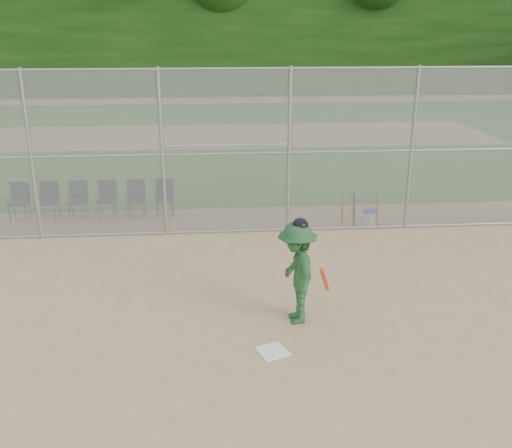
{
  "coord_description": "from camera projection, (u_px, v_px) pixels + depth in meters",
  "views": [
    {
      "loc": [
        -0.87,
        -8.27,
        4.92
      ],
      "look_at": [
        0.0,
        2.5,
        1.1
      ],
      "focal_mm": 40.0,
      "sensor_mm": 36.0,
      "label": 1
    }
  ],
  "objects": [
    {
      "name": "water_cooler",
      "position": [
        369.0,
        218.0,
        14.57
      ],
      "size": [
        0.34,
        0.34,
        0.43
      ],
      "color": "white",
      "rests_on": "ground"
    },
    {
      "name": "treeline",
      "position": [
        226.0,
        10.0,
        26.44
      ],
      "size": [
        81.0,
        60.0,
        11.0
      ],
      "color": "black",
      "rests_on": "ground"
    },
    {
      "name": "spare_bats",
      "position": [
        360.0,
        210.0,
        14.5
      ],
      "size": [
        0.96,
        0.31,
        0.85
      ],
      "color": "#D84C14",
      "rests_on": "ground"
    },
    {
      "name": "chair_5",
      "position": [
        165.0,
        198.0,
        15.27
      ],
      "size": [
        0.54,
        0.52,
        0.96
      ],
      "primitive_type": null,
      "color": "#0E1834",
      "rests_on": "ground"
    },
    {
      "name": "batter_at_plate",
      "position": [
        297.0,
        272.0,
        9.69
      ],
      "size": [
        0.94,
        1.31,
        1.89
      ],
      "color": "#205027",
      "rests_on": "ground"
    },
    {
      "name": "chair_0",
      "position": [
        18.0,
        202.0,
        14.98
      ],
      "size": [
        0.54,
        0.52,
        0.96
      ],
      "primitive_type": null,
      "color": "#0E1834",
      "rests_on": "ground"
    },
    {
      "name": "backstop_fence",
      "position": [
        248.0,
        150.0,
        13.49
      ],
      "size": [
        16.09,
        0.09,
        4.0
      ],
      "color": "gray",
      "rests_on": "ground"
    },
    {
      "name": "chair_3",
      "position": [
        107.0,
        200.0,
        15.16
      ],
      "size": [
        0.54,
        0.52,
        0.96
      ],
      "primitive_type": null,
      "color": "#0E1834",
      "rests_on": "ground"
    },
    {
      "name": "ground",
      "position": [
        268.0,
        336.0,
        9.48
      ],
      "size": [
        100.0,
        100.0,
        0.0
      ],
      "primitive_type": "plane",
      "color": "tan",
      "rests_on": "ground"
    },
    {
      "name": "chair_2",
      "position": [
        78.0,
        200.0,
        15.1
      ],
      "size": [
        0.54,
        0.52,
        0.96
      ],
      "primitive_type": null,
      "color": "#0E1834",
      "rests_on": "ground"
    },
    {
      "name": "chair_4",
      "position": [
        136.0,
        199.0,
        15.22
      ],
      "size": [
        0.54,
        0.52,
        0.96
      ],
      "primitive_type": null,
      "color": "#0E1834",
      "rests_on": "ground"
    },
    {
      "name": "chair_1",
      "position": [
        48.0,
        201.0,
        15.04
      ],
      "size": [
        0.54,
        0.52,
        0.96
      ],
      "primitive_type": null,
      "color": "#0E1834",
      "rests_on": "ground"
    },
    {
      "name": "home_plate",
      "position": [
        273.0,
        351.0,
        9.02
      ],
      "size": [
        0.57,
        0.57,
        0.02
      ],
      "primitive_type": "cube",
      "rotation": [
        0.0,
        0.0,
        0.38
      ],
      "color": "white",
      "rests_on": "ground"
    },
    {
      "name": "dirt_patch_far",
      "position": [
        229.0,
        135.0,
        26.39
      ],
      "size": [
        24.0,
        24.0,
        0.0
      ],
      "primitive_type": "plane",
      "color": "tan",
      "rests_on": "ground"
    },
    {
      "name": "grass_strip",
      "position": [
        229.0,
        135.0,
        26.39
      ],
      "size": [
        100.0,
        100.0,
        0.0
      ],
      "primitive_type": "plane",
      "color": "#235D1B",
      "rests_on": "ground"
    }
  ]
}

